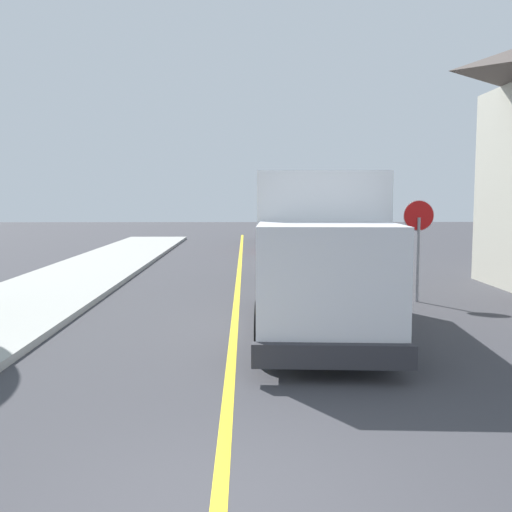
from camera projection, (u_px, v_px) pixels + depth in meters
ground_plane at (218, 511)px, 5.25m from camera, size 120.00×120.00×0.00m
centre_line_yellow at (236, 305)px, 15.20m from camera, size 0.16×56.00×0.01m
box_truck at (318, 244)px, 12.47m from camera, size 2.81×7.31×3.20m
parked_car_near at (317, 260)px, 18.53m from camera, size 1.82×4.41×1.67m
parked_car_mid at (290, 245)px, 24.24m from camera, size 1.85×4.42×1.67m
parked_car_far at (287, 235)px, 30.47m from camera, size 2.01×4.48×1.67m
parked_car_furthest at (277, 229)px, 36.59m from camera, size 1.93×4.45×1.67m
stop_sign at (418, 231)px, 15.57m from camera, size 0.80×0.10×2.65m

